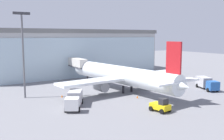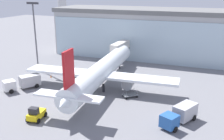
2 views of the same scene
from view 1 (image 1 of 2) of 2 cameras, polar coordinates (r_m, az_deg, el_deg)
The scene contains 11 objects.
ground at distance 54.51m, azimuth 7.32°, elevation -5.59°, with size 240.00×240.00×0.00m, color slate.
terminal_building at distance 84.93m, azimuth -8.21°, elevation 3.94°, with size 57.61×19.38×14.16m.
jet_bridge at distance 74.22m, azimuth -8.25°, elevation 1.59°, with size 2.49×13.18×6.10m.
apron_light_mast at distance 53.87m, azimuth -18.82°, elevation 4.76°, with size 3.20×0.40×16.77m.
airplane at distance 58.17m, azimuth 2.07°, elevation -1.15°, with size 31.87×36.70×11.27m.
catering_truck at distance 45.74m, azimuth -8.20°, elevation -6.28°, with size 5.59×7.41×2.65m.
fuel_truck at distance 64.02m, azimuth 19.87°, elevation -2.67°, with size 4.91×7.57×2.65m.
baggage_cart at distance 61.13m, azimuth 9.02°, elevation -3.70°, with size 3.12×3.11×1.50m.
pushback_tug at distance 43.68m, azimuth 10.55°, elevation -7.66°, with size 2.61×3.45×2.30m.
safety_cone_nose at distance 52.30m, azimuth 5.55°, elevation -5.82°, with size 0.36×0.36×0.55m, color orange.
safety_cone_wingtip at distance 53.68m, azimuth -10.83°, elevation -5.57°, with size 0.36×0.36×0.55m, color orange.
Camera 1 is at (-33.25, -41.38, 12.36)m, focal length 42.00 mm.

